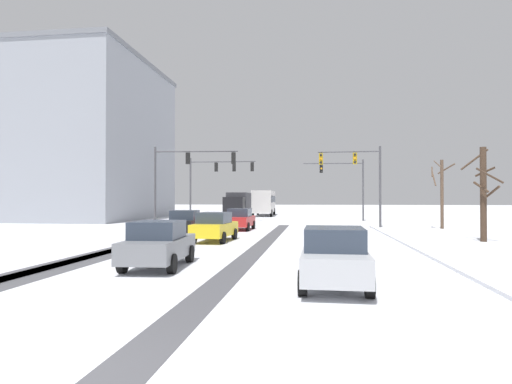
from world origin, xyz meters
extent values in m
plane|color=silver|center=(0.00, 0.00, 0.00)|extent=(300.00, 300.00, 0.00)
cube|color=#4C4C51|center=(1.05, 15.98, 0.00)|extent=(0.90, 35.16, 0.01)
cube|color=#4C4C51|center=(-4.67, 15.98, 0.00)|extent=(0.71, 35.16, 0.01)
cube|color=#4C4C51|center=(-5.45, 15.98, 0.00)|extent=(0.88, 35.16, 0.01)
cube|color=#4C4C51|center=(-5.67, 15.98, 0.00)|extent=(1.10, 35.16, 0.01)
cube|color=white|center=(10.25, 14.38, 0.06)|extent=(4.00, 35.16, 0.12)
cylinder|color=#47474C|center=(8.85, 29.96, 3.25)|extent=(0.18, 0.18, 6.50)
cylinder|color=#47474C|center=(6.42, 29.99, 6.10)|extent=(4.85, 0.18, 0.12)
cube|color=#B79319|center=(6.91, 29.99, 5.55)|extent=(0.32, 0.24, 0.90)
sphere|color=black|center=(6.90, 29.83, 5.85)|extent=(0.20, 0.20, 0.20)
sphere|color=orange|center=(6.90, 29.83, 5.55)|extent=(0.20, 0.20, 0.20)
sphere|color=black|center=(6.90, 29.83, 5.25)|extent=(0.20, 0.20, 0.20)
cube|color=#B79319|center=(4.24, 30.02, 5.55)|extent=(0.32, 0.24, 0.90)
sphere|color=black|center=(4.24, 29.86, 5.85)|extent=(0.20, 0.20, 0.20)
sphere|color=orange|center=(4.24, 29.86, 5.55)|extent=(0.20, 0.20, 0.20)
sphere|color=black|center=(4.24, 29.86, 5.25)|extent=(0.20, 0.20, 0.20)
cylinder|color=#47474C|center=(8.85, 41.96, 3.25)|extent=(0.18, 0.18, 6.50)
cylinder|color=#47474C|center=(5.71, 41.72, 6.10)|extent=(6.29, 0.61, 0.12)
cube|color=black|center=(4.45, 41.62, 5.55)|extent=(0.34, 0.26, 0.90)
sphere|color=black|center=(4.46, 41.46, 5.85)|extent=(0.20, 0.20, 0.20)
sphere|color=orange|center=(4.46, 41.46, 5.55)|extent=(0.20, 0.20, 0.20)
sphere|color=black|center=(4.46, 41.46, 5.25)|extent=(0.20, 0.20, 0.20)
cylinder|color=#47474C|center=(-8.85, 27.96, 3.25)|extent=(0.18, 0.18, 6.50)
cylinder|color=#47474C|center=(-5.55, 28.18, 6.10)|extent=(6.60, 0.56, 0.12)
cube|color=black|center=(-6.21, 28.14, 5.55)|extent=(0.34, 0.26, 0.90)
sphere|color=black|center=(-6.22, 28.30, 5.85)|extent=(0.20, 0.20, 0.20)
sphere|color=orange|center=(-6.22, 28.30, 5.55)|extent=(0.20, 0.20, 0.20)
sphere|color=black|center=(-6.22, 28.30, 5.25)|extent=(0.20, 0.20, 0.20)
cube|color=black|center=(-2.58, 28.38, 5.55)|extent=(0.34, 0.26, 0.90)
sphere|color=black|center=(-2.59, 28.54, 5.85)|extent=(0.20, 0.20, 0.20)
sphere|color=orange|center=(-2.59, 28.54, 5.55)|extent=(0.20, 0.20, 0.20)
sphere|color=black|center=(-2.59, 28.54, 5.25)|extent=(0.20, 0.20, 0.20)
cylinder|color=#47474C|center=(-8.85, 37.96, 3.25)|extent=(0.18, 0.18, 6.50)
cylinder|color=#47474C|center=(-5.49, 38.01, 6.10)|extent=(6.70, 0.21, 0.12)
cube|color=black|center=(-6.16, 38.00, 5.55)|extent=(0.32, 0.24, 0.90)
sphere|color=black|center=(-6.17, 38.16, 5.85)|extent=(0.20, 0.20, 0.20)
sphere|color=orange|center=(-6.17, 38.16, 5.55)|extent=(0.20, 0.20, 0.20)
sphere|color=black|center=(-6.17, 38.16, 5.25)|extent=(0.20, 0.20, 0.20)
cube|color=black|center=(-4.32, 38.03, 5.55)|extent=(0.32, 0.24, 0.90)
sphere|color=black|center=(-4.32, 38.19, 5.85)|extent=(0.20, 0.20, 0.20)
sphere|color=orange|center=(-4.32, 38.19, 5.55)|extent=(0.20, 0.20, 0.20)
sphere|color=black|center=(-4.32, 38.19, 5.25)|extent=(0.20, 0.20, 0.20)
cube|color=black|center=(-2.48, 38.05, 5.55)|extent=(0.32, 0.24, 0.90)
sphere|color=black|center=(-2.48, 38.21, 5.85)|extent=(0.20, 0.20, 0.20)
sphere|color=orange|center=(-2.48, 38.21, 5.55)|extent=(0.20, 0.20, 0.20)
sphere|color=black|center=(-2.48, 38.21, 5.25)|extent=(0.20, 0.20, 0.20)
cube|color=red|center=(-1.87, 27.29, 0.67)|extent=(1.79, 4.14, 0.70)
cube|color=#2D3847|center=(-1.88, 27.14, 1.32)|extent=(1.60, 1.93, 0.60)
cylinder|color=black|center=(-2.65, 28.58, 0.32)|extent=(0.23, 0.64, 0.64)
cylinder|color=black|center=(-1.04, 28.54, 0.32)|extent=(0.23, 0.64, 0.64)
cylinder|color=black|center=(-2.71, 26.04, 0.32)|extent=(0.23, 0.64, 0.64)
cylinder|color=black|center=(-1.09, 26.00, 0.32)|extent=(0.23, 0.64, 0.64)
cube|color=black|center=(-4.63, 22.27, 0.67)|extent=(1.89, 4.18, 0.70)
cube|color=#2D3847|center=(-4.63, 22.12, 1.32)|extent=(1.65, 1.97, 0.60)
cylinder|color=black|center=(-5.50, 23.50, 0.32)|extent=(0.25, 0.65, 0.64)
cylinder|color=black|center=(-3.89, 23.58, 0.32)|extent=(0.25, 0.65, 0.64)
cylinder|color=black|center=(-5.38, 20.96, 0.32)|extent=(0.25, 0.65, 0.64)
cylinder|color=black|center=(-3.77, 21.04, 0.32)|extent=(0.25, 0.65, 0.64)
cube|color=yellow|center=(-1.81, 18.57, 0.67)|extent=(1.94, 4.19, 0.70)
cube|color=#2D3847|center=(-1.82, 18.42, 1.32)|extent=(1.67, 1.99, 0.60)
cylinder|color=black|center=(-2.54, 19.88, 0.32)|extent=(0.26, 0.65, 0.64)
cylinder|color=black|center=(-0.93, 19.79, 0.32)|extent=(0.26, 0.65, 0.64)
cylinder|color=black|center=(-2.69, 17.35, 0.32)|extent=(0.26, 0.65, 0.64)
cylinder|color=black|center=(-1.08, 17.25, 0.32)|extent=(0.26, 0.65, 0.64)
cube|color=slate|center=(-1.69, 9.40, 0.67)|extent=(1.94, 4.19, 0.70)
cube|color=#2D3847|center=(-1.69, 9.25, 1.32)|extent=(1.67, 1.99, 0.60)
cylinder|color=black|center=(-2.58, 10.62, 0.32)|extent=(0.26, 0.65, 0.64)
cylinder|color=black|center=(-0.96, 10.71, 0.32)|extent=(0.26, 0.65, 0.64)
cylinder|color=black|center=(-2.43, 8.08, 0.32)|extent=(0.26, 0.65, 0.64)
cylinder|color=black|center=(-0.81, 8.18, 0.32)|extent=(0.26, 0.65, 0.64)
cube|color=#B7BABF|center=(4.23, 6.84, 0.67)|extent=(1.76, 4.13, 0.70)
cube|color=#2D3847|center=(4.22, 6.69, 1.32)|extent=(1.59, 1.92, 0.60)
cylinder|color=black|center=(3.44, 8.12, 0.32)|extent=(0.23, 0.64, 0.64)
cylinder|color=black|center=(5.05, 8.10, 0.32)|extent=(0.23, 0.64, 0.64)
cylinder|color=black|center=(3.40, 5.58, 0.32)|extent=(0.23, 0.64, 0.64)
cylinder|color=black|center=(5.01, 5.56, 0.32)|extent=(0.23, 0.64, 0.64)
cube|color=silver|center=(-3.12, 54.33, 1.93)|extent=(2.91, 11.09, 2.90)
cube|color=#283342|center=(-3.12, 54.33, 2.28)|extent=(2.92, 10.21, 0.90)
cylinder|color=black|center=(-1.79, 50.53, 0.48)|extent=(0.34, 0.97, 0.96)
cylinder|color=black|center=(-4.16, 50.44, 0.48)|extent=(0.34, 0.97, 0.96)
cylinder|color=black|center=(-2.06, 57.67, 0.48)|extent=(0.34, 0.97, 0.96)
cylinder|color=black|center=(-4.43, 57.58, 0.48)|extent=(0.34, 0.97, 0.96)
cube|color=black|center=(-4.65, 39.89, 1.47)|extent=(2.17, 2.26, 2.10)
cube|color=#333338|center=(-4.77, 43.59, 1.72)|extent=(2.36, 5.26, 2.60)
cylinder|color=black|center=(-3.66, 40.36, 0.42)|extent=(0.31, 0.85, 0.84)
cylinder|color=black|center=(-5.68, 40.30, 0.42)|extent=(0.31, 0.85, 0.84)
cylinder|color=black|center=(-3.80, 45.05, 0.42)|extent=(0.31, 0.85, 0.84)
cylinder|color=black|center=(-5.82, 44.98, 0.42)|extent=(0.31, 0.85, 0.84)
cylinder|color=#423023|center=(12.99, 20.33, 2.62)|extent=(0.34, 0.34, 5.24)
cylinder|color=#423023|center=(12.81, 21.11, 4.63)|extent=(1.65, 0.48, 1.24)
cylinder|color=#423023|center=(13.25, 20.76, 3.89)|extent=(0.96, 0.64, 0.56)
cylinder|color=#423023|center=(12.77, 20.03, 3.02)|extent=(0.74, 0.60, 0.66)
cylinder|color=#423023|center=(13.50, 20.55, 2.71)|extent=(0.59, 1.12, 0.80)
cylinder|color=#423023|center=(13.07, 19.62, 3.62)|extent=(1.48, 0.27, 0.88)
cylinder|color=brown|center=(13.66, 30.61, 2.71)|extent=(0.25, 0.25, 5.42)
cylinder|color=brown|center=(12.97, 30.78, 4.50)|extent=(0.46, 1.46, 0.92)
cylinder|color=brown|center=(14.15, 31.10, 4.75)|extent=(1.12, 1.10, 0.82)
cylinder|color=brown|center=(13.29, 30.46, 5.09)|extent=(0.38, 0.83, 0.61)
cylinder|color=brown|center=(13.06, 30.62, 3.96)|extent=(0.15, 1.28, 1.26)
cube|color=#9399A3|center=(-26.49, 42.61, 8.85)|extent=(22.35, 20.11, 17.70)
cube|color=slate|center=(-26.49, 42.61, 17.95)|extent=(22.65, 20.41, 0.50)
camera|label=1|loc=(3.68, -5.25, 2.42)|focal=30.58mm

